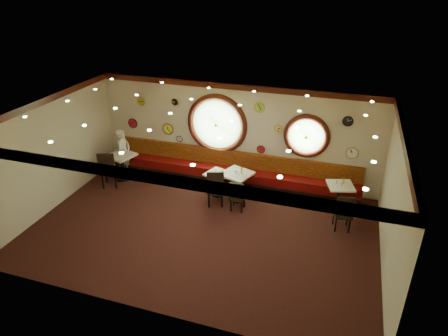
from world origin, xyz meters
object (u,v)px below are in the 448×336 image
chair_c (237,194)px  condiment_b_bottle (222,171)px  chair_b (215,186)px  condiment_c_salt (236,171)px  condiment_a_pepper (119,153)px  waiter (124,153)px  condiment_a_bottle (124,151)px  condiment_a_salt (119,152)px  condiment_c_pepper (237,171)px  condiment_b_pepper (219,172)px  chair_d (344,211)px  condiment_d_pepper (342,185)px  table_a (122,164)px  condiment_d_bottle (344,181)px  chair_a (108,168)px  table_c (237,183)px  table_b (218,181)px  condiment_c_bottle (242,171)px  condiment_d_salt (337,182)px  condiment_b_salt (216,170)px

chair_c → condiment_b_bottle: 1.07m
chair_b → condiment_c_salt: bearing=35.2°
condiment_a_pepper → waiter: bearing=97.2°
condiment_a_bottle → condiment_c_salt: bearing=-2.6°
condiment_a_salt → condiment_c_pepper: (4.03, -0.18, 0.02)m
condiment_c_salt → condiment_b_pepper: condiment_c_salt is taller
chair_d → condiment_d_pepper: 1.06m
chair_d → condiment_a_salt: 7.20m
condiment_c_salt → condiment_b_bottle: size_ratio=0.66×
table_a → condiment_a_pepper: (-0.04, -0.02, 0.37)m
condiment_a_salt → condiment_d_bottle: (7.03, 0.31, -0.05)m
chair_d → condiment_c_pepper: chair_d is taller
condiment_a_salt → waiter: size_ratio=0.07×
chair_a → condiment_b_bottle: size_ratio=5.36×
table_a → chair_b: bearing=-11.0°
table_c → condiment_a_salt: bearing=177.5°
table_a → condiment_c_salt: 3.90m
chair_c → condiment_c_pepper: (-0.20, 0.63, 0.39)m
table_b → condiment_c_pepper: size_ratio=7.40×
condiment_b_pepper → condiment_a_pepper: bearing=-179.6°
chair_a → condiment_c_bottle: bearing=-11.0°
table_c → table_a: bearing=178.4°
chair_c → condiment_a_salt: 4.32m
chair_c → condiment_d_salt: size_ratio=5.98×
condiment_d_salt → waiter: bearing=180.0°
chair_c → condiment_d_bottle: 3.04m
condiment_b_salt → condiment_c_bottle: condiment_c_bottle is taller
condiment_b_salt → condiment_b_pepper: bearing=-30.8°
condiment_d_salt → condiment_a_pepper: (-6.79, -0.33, 0.09)m
chair_c → chair_a: bearing=176.3°
condiment_c_bottle → condiment_d_bottle: size_ratio=1.00×
condiment_d_bottle → condiment_b_bottle: bearing=-174.4°
condiment_a_salt → condiment_d_pepper: (7.00, 0.15, -0.09)m
table_a → chair_a: size_ratio=1.30×
chair_b → waiter: bearing=145.1°
condiment_b_bottle → condiment_d_bottle: (3.50, 0.34, 0.07)m
condiment_d_salt → condiment_b_pepper: size_ratio=1.07×
condiment_d_salt → table_c: bearing=-171.5°
chair_a → condiment_b_pepper: (3.41, 0.65, 0.08)m
table_c → condiment_b_pepper: 0.66m
chair_d → condiment_c_salt: 3.26m
table_a → condiment_b_bottle: condiment_b_bottle is taller
condiment_a_pepper → condiment_d_bottle: condiment_a_pepper is taller
condiment_a_salt → condiment_d_salt: (6.85, 0.25, -0.09)m
table_a → condiment_a_bottle: size_ratio=6.37×
chair_b → condiment_d_bottle: chair_b is taller
table_c → condiment_b_bottle: (-0.50, 0.14, 0.24)m
chair_a → condiment_c_pepper: (4.02, 0.53, 0.24)m
condiment_a_bottle → chair_c: bearing=-11.8°
condiment_b_salt → condiment_a_pepper: condiment_a_pepper is taller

